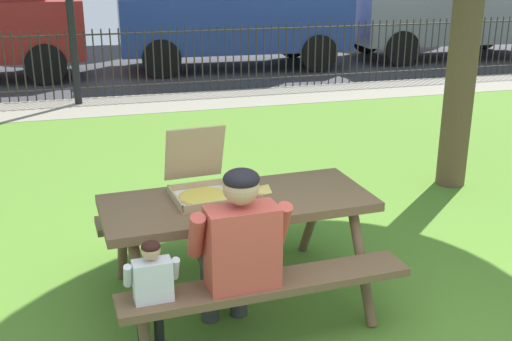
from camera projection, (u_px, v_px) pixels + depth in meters
ground at (250, 245)px, 5.34m from camera, size 28.00×12.47×0.02m
cobblestone_walkway at (161, 103)px, 10.37m from camera, size 28.00×1.40×0.01m
street_asphalt at (137, 64)px, 13.99m from camera, size 28.00×6.55×0.01m
picnic_table_foreground at (238, 223)px, 4.29m from camera, size 1.87×1.56×0.79m
pizza_box_open at (202, 184)px, 4.25m from camera, size 0.45×0.53×0.46m
pizza_slice_on_table at (258, 191)px, 4.35m from camera, size 0.26×0.26×0.02m
adult_at_table at (237, 249)px, 3.77m from camera, size 0.62×0.60×1.19m
child_at_table at (152, 288)px, 3.63m from camera, size 0.32×0.31×0.83m
iron_fence_streetside at (154, 61)px, 10.81m from camera, size 23.19×0.03×1.15m
parked_car_center at (233, 5)px, 13.16m from camera, size 4.80×2.28×2.46m
parked_car_right at (451, 0)px, 14.49m from camera, size 4.79×2.26×2.46m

